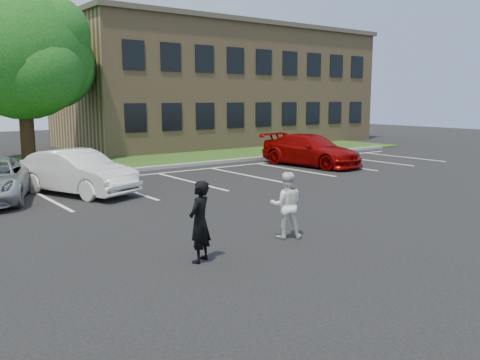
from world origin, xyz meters
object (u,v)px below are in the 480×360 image
(office_building, at_px, (220,86))
(man_black_suit, at_px, (200,222))
(car_white_sedan, at_px, (77,172))
(car_red_compact, at_px, (311,150))
(man_white_shirt, at_px, (286,205))
(tree, at_px, (23,56))

(office_building, height_order, man_black_suit, office_building)
(car_white_sedan, relative_size, car_red_compact, 0.88)
(man_black_suit, bearing_deg, car_white_sedan, -124.33)
(man_black_suit, xyz_separation_m, man_white_shirt, (2.61, 0.28, -0.04))
(tree, relative_size, car_red_compact, 1.67)
(man_black_suit, distance_m, car_red_compact, 15.37)
(car_red_compact, bearing_deg, car_white_sedan, 174.93)
(tree, relative_size, man_white_shirt, 5.54)
(office_building, bearing_deg, car_white_sedan, -138.51)
(office_building, xyz_separation_m, car_white_sedan, (-15.70, -13.88, -3.39))
(office_building, height_order, man_white_shirt, office_building)
(office_building, relative_size, car_white_sedan, 4.84)
(car_red_compact, bearing_deg, office_building, 66.42)
(man_black_suit, bearing_deg, man_white_shirt, 155.66)
(tree, relative_size, car_white_sedan, 1.90)
(tree, xyz_separation_m, man_white_shirt, (0.96, -18.49, -4.56))
(car_white_sedan, bearing_deg, office_building, 20.02)
(man_black_suit, relative_size, man_white_shirt, 1.05)
(tree, bearing_deg, man_black_suit, -95.00)
(office_building, relative_size, tree, 2.55)
(car_white_sedan, bearing_deg, man_black_suit, -115.24)
(man_white_shirt, distance_m, car_white_sedan, 8.73)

